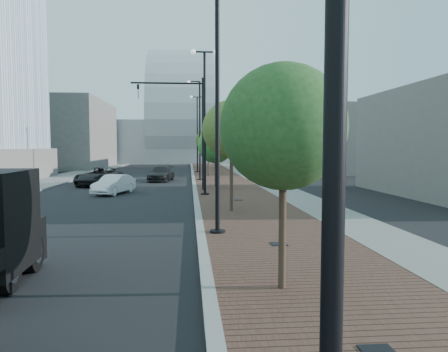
{
  "coord_description": "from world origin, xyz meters",
  "views": [
    {
      "loc": [
        -0.4,
        -4.82,
        3.18
      ],
      "look_at": [
        1.0,
        12.0,
        2.0
      ],
      "focal_mm": 33.68,
      "sensor_mm": 36.0,
      "label": 1
    }
  ],
  "objects": [
    {
      "name": "tree_2",
      "position": [
        1.65,
        27.02,
        3.27
      ],
      "size": [
        2.72,
        2.72,
        4.64
      ],
      "color": "#382619",
      "rests_on": "ground"
    },
    {
      "name": "commercial_block_ne",
      "position": [
        16.0,
        50.0,
        4.0
      ],
      "size": [
        12.0,
        22.0,
        8.0
      ],
      "primitive_type": "cube",
      "color": "slate",
      "rests_on": "ground"
    },
    {
      "name": "convention_center",
      "position": [
        -2.0,
        85.0,
        6.0
      ],
      "size": [
        50.0,
        30.0,
        50.0
      ],
      "color": "#9EA4A8",
      "rests_on": "ground"
    },
    {
      "name": "traffic_mast",
      "position": [
        -0.3,
        25.0,
        4.98
      ],
      "size": [
        5.09,
        0.2,
        8.0
      ],
      "color": "black",
      "rests_on": "ground"
    },
    {
      "name": "west_sidewalk",
      "position": [
        -13.0,
        40.0,
        0.06
      ],
      "size": [
        4.0,
        140.0,
        0.12
      ],
      "primitive_type": "cube",
      "color": "slate",
      "rests_on": "ground"
    },
    {
      "name": "curb",
      "position": [
        0.0,
        40.0,
        0.07
      ],
      "size": [
        0.3,
        140.0,
        0.14
      ],
      "primitive_type": "cube",
      "color": "gray",
      "rests_on": "ground"
    },
    {
      "name": "utility_cover_1",
      "position": [
        2.4,
        8.0,
        0.13
      ],
      "size": [
        0.5,
        0.5,
        0.02
      ],
      "primitive_type": "cube",
      "color": "black",
      "rests_on": "sidewalk"
    },
    {
      "name": "streetlight_4",
      "position": [
        0.6,
        46.0,
        4.82
      ],
      "size": [
        1.72,
        0.56,
        9.28
      ],
      "color": "black",
      "rests_on": "ground"
    },
    {
      "name": "tree_0",
      "position": [
        1.65,
        4.02,
        3.59
      ],
      "size": [
        2.7,
        2.7,
        4.95
      ],
      "color": "#382619",
      "rests_on": "ground"
    },
    {
      "name": "dark_car_mid",
      "position": [
        -7.76,
        30.26,
        0.75
      ],
      "size": [
        3.6,
        5.81,
        1.5
      ],
      "primitive_type": "imported",
      "rotation": [
        0.0,
        0.0,
        -0.22
      ],
      "color": "black",
      "rests_on": "ground"
    },
    {
      "name": "tree_1",
      "position": [
        1.65,
        15.02,
        3.99
      ],
      "size": [
        2.76,
        2.76,
        5.38
      ],
      "color": "#382619",
      "rests_on": "ground"
    },
    {
      "name": "commercial_block_nw",
      "position": [
        -20.0,
        60.0,
        5.0
      ],
      "size": [
        14.0,
        20.0,
        10.0
      ],
      "primitive_type": "cube",
      "color": "#605B57",
      "rests_on": "ground"
    },
    {
      "name": "pedestrian",
      "position": [
        6.5,
        14.32,
        0.93
      ],
      "size": [
        0.75,
        0.57,
        1.87
      ],
      "primitive_type": "imported",
      "rotation": [
        0.0,
        0.0,
        2.95
      ],
      "color": "black",
      "rests_on": "ground"
    },
    {
      "name": "tree_3",
      "position": [
        1.65,
        39.02,
        3.82
      ],
      "size": [
        2.61,
        2.6,
        5.14
      ],
      "color": "#382619",
      "rests_on": "ground"
    },
    {
      "name": "utility_cover_2",
      "position": [
        2.4,
        19.0,
        0.13
      ],
      "size": [
        0.5,
        0.5,
        0.02
      ],
      "primitive_type": "cube",
      "color": "black",
      "rests_on": "sidewalk"
    },
    {
      "name": "streetlight_3",
      "position": [
        0.49,
        34.0,
        4.34
      ],
      "size": [
        1.44,
        0.56,
        9.21
      ],
      "color": "black",
      "rests_on": "ground"
    },
    {
      "name": "streetlight_1",
      "position": [
        0.49,
        10.0,
        4.34
      ],
      "size": [
        1.44,
        0.56,
        9.21
      ],
      "color": "black",
      "rests_on": "ground"
    },
    {
      "name": "dark_car_far",
      "position": [
        -2.99,
        34.31,
        0.67
      ],
      "size": [
        2.51,
        4.84,
        1.34
      ],
      "primitive_type": "imported",
      "rotation": [
        0.0,
        0.0,
        -0.14
      ],
      "color": "black",
      "rests_on": "ground"
    },
    {
      "name": "streetlight_2",
      "position": [
        0.6,
        22.0,
        4.82
      ],
      "size": [
        1.72,
        0.56,
        9.28
      ],
      "color": "black",
      "rests_on": "ground"
    },
    {
      "name": "concrete_strip",
      "position": [
        6.2,
        40.0,
        0.07
      ],
      "size": [
        2.4,
        140.0,
        0.13
      ],
      "primitive_type": "cube",
      "color": "slate",
      "rests_on": "ground"
    },
    {
      "name": "utility_cover_0",
      "position": [
        2.4,
        1.0,
        0.13
      ],
      "size": [
        0.5,
        0.5,
        0.02
      ],
      "primitive_type": "cube",
      "color": "black",
      "rests_on": "sidewalk"
    },
    {
      "name": "sidewalk",
      "position": [
        3.5,
        40.0,
        0.06
      ],
      "size": [
        7.0,
        140.0,
        0.12
      ],
      "primitive_type": "cube",
      "color": "#4C2D23",
      "rests_on": "ground"
    },
    {
      "name": "white_sedan",
      "position": [
        -5.45,
        23.81,
        0.65
      ],
      "size": [
        2.53,
        4.16,
        1.3
      ],
      "primitive_type": "imported",
      "rotation": [
        0.0,
        0.0,
        -0.32
      ],
      "color": "white",
      "rests_on": "ground"
    }
  ]
}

